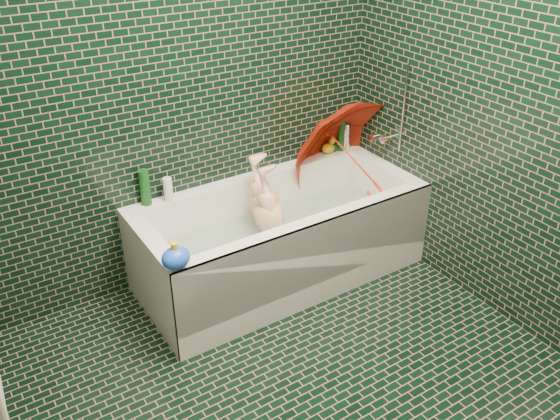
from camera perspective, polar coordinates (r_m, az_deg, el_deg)
floor at (r=2.93m, az=3.63°, el=-18.96°), size 2.80×2.80×0.00m
wall_back at (r=3.29m, az=-10.42°, el=12.65°), size 2.80×0.00×2.80m
wall_right at (r=3.06m, az=24.82°, el=9.07°), size 0.00×2.80×2.80m
bathtub at (r=3.61m, az=0.16°, el=-3.53°), size 1.70×0.75×0.55m
bath_mat at (r=3.65m, az=0.01°, el=-4.13°), size 1.35×0.47×0.01m
water at (r=3.57m, az=0.01°, el=-2.22°), size 1.48×0.53×0.00m
faucet at (r=3.80m, az=10.55°, el=7.36°), size 0.18×0.19×0.55m
child at (r=3.58m, az=-0.61°, el=-1.93°), size 1.02×0.61×0.37m
umbrella at (r=3.80m, az=7.02°, el=4.91°), size 0.95×0.97×1.08m
soap_bottle_a at (r=4.07m, az=6.19°, el=5.83°), size 0.12×0.12×0.28m
soap_bottle_b at (r=4.05m, az=5.65°, el=5.73°), size 0.10×0.10×0.18m
soap_bottle_c at (r=4.03m, az=5.30°, el=5.61°), size 0.14×0.14×0.16m
bottle_right_tall at (r=4.01m, az=5.98°, el=7.33°), size 0.06×0.06×0.24m
bottle_right_pump at (r=4.02m, az=6.39°, el=6.99°), size 0.06×0.06×0.19m
bottle_left_tall at (r=3.40m, az=-12.88°, el=2.13°), size 0.07×0.07×0.21m
bottle_left_short at (r=3.43m, az=-10.72°, el=1.95°), size 0.06×0.06×0.14m
rubber_duck at (r=3.99m, az=4.73°, el=6.07°), size 0.12×0.09×0.10m
bath_toy at (r=2.85m, az=-9.99°, el=-4.53°), size 0.16×0.14×0.14m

